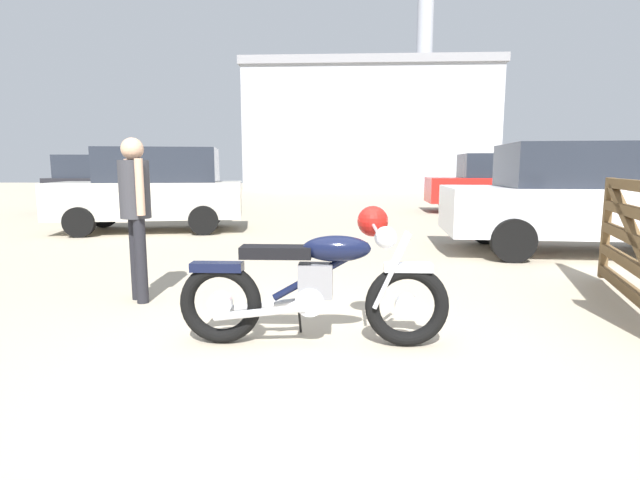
{
  "coord_description": "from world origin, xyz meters",
  "views": [
    {
      "loc": [
        0.14,
        -3.43,
        1.37
      ],
      "look_at": [
        -0.09,
        0.95,
        0.71
      ],
      "focal_mm": 27.26,
      "sensor_mm": 36.0,
      "label": 1
    }
  ],
  "objects_px": {
    "vintage_motorcycle": "(320,282)",
    "bystander": "(135,202)",
    "red_hatchback_near": "(495,182)",
    "blue_hatchback_right": "(606,195)",
    "dark_sedan_left": "(129,182)",
    "silver_sedan_mid": "(153,189)"
  },
  "relations": [
    {
      "from": "vintage_motorcycle",
      "to": "bystander",
      "type": "bearing_deg",
      "value": 149.24
    },
    {
      "from": "vintage_motorcycle",
      "to": "bystander",
      "type": "distance_m",
      "value": 2.29
    },
    {
      "from": "red_hatchback_near",
      "to": "blue_hatchback_right",
      "type": "distance_m",
      "value": 7.34
    },
    {
      "from": "dark_sedan_left",
      "to": "blue_hatchback_right",
      "type": "xyz_separation_m",
      "value": [
        10.78,
        -6.89,
        0.0
      ]
    },
    {
      "from": "bystander",
      "to": "red_hatchback_near",
      "type": "xyz_separation_m",
      "value": [
        6.7,
        10.43,
        -0.1
      ]
    },
    {
      "from": "red_hatchback_near",
      "to": "dark_sedan_left",
      "type": "distance_m",
      "value": 11.27
    },
    {
      "from": "bystander",
      "to": "blue_hatchback_right",
      "type": "bearing_deg",
      "value": -12.14
    },
    {
      "from": "silver_sedan_mid",
      "to": "blue_hatchback_right",
      "type": "distance_m",
      "value": 8.59
    },
    {
      "from": "silver_sedan_mid",
      "to": "dark_sedan_left",
      "type": "bearing_deg",
      "value": -71.38
    },
    {
      "from": "dark_sedan_left",
      "to": "vintage_motorcycle",
      "type": "bearing_deg",
      "value": -65.34
    },
    {
      "from": "silver_sedan_mid",
      "to": "blue_hatchback_right",
      "type": "xyz_separation_m",
      "value": [
        8.24,
        -2.43,
        0.02
      ]
    },
    {
      "from": "vintage_motorcycle",
      "to": "dark_sedan_left",
      "type": "height_order",
      "value": "dark_sedan_left"
    },
    {
      "from": "vintage_motorcycle",
      "to": "blue_hatchback_right",
      "type": "height_order",
      "value": "blue_hatchback_right"
    },
    {
      "from": "bystander",
      "to": "silver_sedan_mid",
      "type": "xyz_separation_m",
      "value": [
        -2.03,
        5.53,
        -0.1
      ]
    },
    {
      "from": "vintage_motorcycle",
      "to": "bystander",
      "type": "xyz_separation_m",
      "value": [
        -1.92,
        1.13,
        0.53
      ]
    },
    {
      "from": "dark_sedan_left",
      "to": "blue_hatchback_right",
      "type": "relative_size",
      "value": 1.01
    },
    {
      "from": "dark_sedan_left",
      "to": "blue_hatchback_right",
      "type": "distance_m",
      "value": 12.79
    },
    {
      "from": "vintage_motorcycle",
      "to": "red_hatchback_near",
      "type": "distance_m",
      "value": 12.51
    },
    {
      "from": "dark_sedan_left",
      "to": "blue_hatchback_right",
      "type": "height_order",
      "value": "same"
    },
    {
      "from": "vintage_motorcycle",
      "to": "blue_hatchback_right",
      "type": "relative_size",
      "value": 0.43
    },
    {
      "from": "bystander",
      "to": "silver_sedan_mid",
      "type": "distance_m",
      "value": 5.89
    },
    {
      "from": "blue_hatchback_right",
      "to": "red_hatchback_near",
      "type": "bearing_deg",
      "value": -90.27
    }
  ]
}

